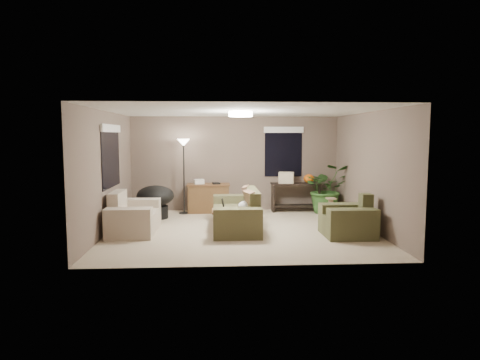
{
  "coord_description": "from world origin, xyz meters",
  "views": [
    {
      "loc": [
        -0.54,
        -8.89,
        2.01
      ],
      "look_at": [
        0.0,
        0.2,
        1.05
      ],
      "focal_mm": 32.0,
      "sensor_mm": 36.0,
      "label": 1
    }
  ],
  "objects": [
    {
      "name": "room_shell",
      "position": [
        0.0,
        0.0,
        1.25
      ],
      "size": [
        5.5,
        5.5,
        5.5
      ],
      "color": "tan",
      "rests_on": "ground"
    },
    {
      "name": "desk",
      "position": [
        -0.71,
        2.14,
        0.38
      ],
      "size": [
        1.1,
        0.5,
        0.75
      ],
      "color": "brown",
      "rests_on": "ground"
    },
    {
      "name": "ceiling_fixture",
      "position": [
        0.0,
        0.0,
        2.44
      ],
      "size": [
        0.5,
        0.5,
        0.1
      ],
      "primitive_type": "cylinder",
      "color": "white",
      "rests_on": "room_shell"
    },
    {
      "name": "papasan_chair",
      "position": [
        -1.98,
        1.44,
        0.47
      ],
      "size": [
        0.91,
        0.91,
        0.8
      ],
      "color": "black",
      "rests_on": "ground"
    },
    {
      "name": "loveseat",
      "position": [
        -2.25,
        -0.02,
        0.3
      ],
      "size": [
        0.9,
        1.6,
        0.85
      ],
      "color": "beige",
      "rests_on": "ground"
    },
    {
      "name": "desk_papers",
      "position": [
        -0.86,
        2.13,
        0.8
      ],
      "size": [
        0.71,
        0.31,
        0.12
      ],
      "color": "silver",
      "rests_on": "desk"
    },
    {
      "name": "floor_lamp",
      "position": [
        -1.33,
        2.03,
        1.6
      ],
      "size": [
        0.32,
        0.32,
        1.91
      ],
      "color": "black",
      "rests_on": "ground"
    },
    {
      "name": "coffee_table",
      "position": [
        -0.11,
        0.06,
        0.36
      ],
      "size": [
        1.0,
        0.55,
        0.42
      ],
      "color": "brown",
      "rests_on": "ground"
    },
    {
      "name": "cardboard_box",
      "position": [
        1.34,
        2.19,
        0.9
      ],
      "size": [
        0.45,
        0.38,
        0.29
      ],
      "primitive_type": "cube",
      "rotation": [
        0.0,
        0.0,
        -0.24
      ],
      "color": "beige",
      "rests_on": "console_table"
    },
    {
      "name": "main_sofa",
      "position": [
        -0.05,
        0.17,
        0.29
      ],
      "size": [
        0.95,
        2.2,
        0.85
      ],
      "color": "#48462B",
      "rests_on": "ground"
    },
    {
      "name": "cat_scratching_post",
      "position": [
        2.26,
        1.18,
        0.21
      ],
      "size": [
        0.32,
        0.32,
        0.5
      ],
      "color": "tan",
      "rests_on": "ground"
    },
    {
      "name": "console_table",
      "position": [
        1.59,
        2.19,
        0.44
      ],
      "size": [
        1.3,
        0.4,
        0.75
      ],
      "color": "black",
      "rests_on": "ground"
    },
    {
      "name": "throw_pillows",
      "position": [
        0.2,
        0.17,
        0.65
      ],
      "size": [
        0.34,
        1.39,
        0.47
      ],
      "color": "#8C7251",
      "rests_on": "main_sofa"
    },
    {
      "name": "window_back",
      "position": [
        1.3,
        2.48,
        1.79
      ],
      "size": [
        1.06,
        0.05,
        1.33
      ],
      "color": "black",
      "rests_on": "room_shell"
    },
    {
      "name": "armchair",
      "position": [
        2.12,
        -0.64,
        0.3
      ],
      "size": [
        0.95,
        1.0,
        0.85
      ],
      "color": "#45462A",
      "rests_on": "ground"
    },
    {
      "name": "plastic_bag",
      "position": [
        0.09,
        -0.09,
        0.53
      ],
      "size": [
        0.39,
        0.38,
        0.22
      ],
      "primitive_type": "ellipsoid",
      "rotation": [
        0.0,
        0.0,
        -0.39
      ],
      "color": "white",
      "rests_on": "coffee_table"
    },
    {
      "name": "laptop",
      "position": [
        -0.27,
        0.16,
        0.48
      ],
      "size": [
        0.38,
        0.29,
        0.24
      ],
      "color": "black",
      "rests_on": "coffee_table"
    },
    {
      "name": "pumpkin",
      "position": [
        1.94,
        2.19,
        0.86
      ],
      "size": [
        0.35,
        0.35,
        0.23
      ],
      "primitive_type": "ellipsoid",
      "rotation": [
        0.0,
        0.0,
        0.33
      ],
      "color": "orange",
      "rests_on": "console_table"
    },
    {
      "name": "window_left",
      "position": [
        -2.73,
        0.3,
        1.78
      ],
      "size": [
        0.05,
        1.56,
        1.33
      ],
      "color": "black",
      "rests_on": "room_shell"
    },
    {
      "name": "houseplant",
      "position": [
        2.35,
        1.89,
        0.5
      ],
      "size": [
        1.15,
        1.28,
        1.0
      ],
      "primitive_type": "imported",
      "color": "#2D5923",
      "rests_on": "ground"
    }
  ]
}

